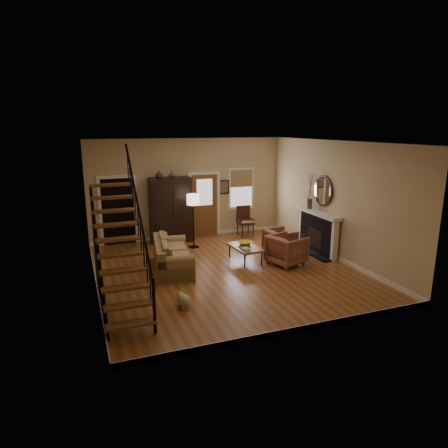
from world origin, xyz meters
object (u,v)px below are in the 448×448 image
object	(u,v)px
armoire	(171,210)
floor_lamp	(193,221)
armchair_right	(280,241)
armchair_left	(287,250)
side_chair	(246,221)
coffee_table	(245,254)
sofa	(173,256)

from	to	relation	value
armoire	floor_lamp	distance (m)	1.04
floor_lamp	armchair_right	bearing A→B (deg)	-34.20
armchair_left	armchair_right	distance (m)	0.93
armchair_left	armoire	bearing A→B (deg)	19.13
armchair_left	armchair_right	bearing A→B (deg)	-35.03
armchair_left	floor_lamp	distance (m)	3.09
side_chair	floor_lamp	bearing A→B (deg)	-161.35
coffee_table	sofa	bearing A→B (deg)	178.78
sofa	floor_lamp	world-z (taller)	floor_lamp
sofa	coffee_table	xyz separation A→B (m)	(2.05, -0.04, -0.17)
armoire	side_chair	distance (m)	2.61
sofa	floor_lamp	xyz separation A→B (m)	(1.07, 1.71, 0.45)
armoire	floor_lamp	bearing A→B (deg)	-60.85
coffee_table	armchair_right	xyz separation A→B (m)	(1.23, 0.25, 0.16)
armoire	coffee_table	distance (m)	3.14
armchair_right	side_chair	distance (m)	2.20
coffee_table	side_chair	bearing A→B (deg)	66.21
armchair_right	floor_lamp	distance (m)	2.71
sofa	armchair_right	bearing A→B (deg)	11.96
armchair_right	armchair_left	bearing A→B (deg)	157.41
armchair_right	armoire	bearing A→B (deg)	43.57
armoire	side_chair	xyz separation A→B (m)	(2.55, -0.20, -0.54)
sofa	armchair_left	distance (m)	3.07
armoire	sofa	xyz separation A→B (m)	(-0.58, -2.60, -0.67)
sofa	armchair_right	xyz separation A→B (m)	(3.28, 0.21, -0.01)
armoire	sofa	size ratio (longest dim) A/B	1.02
armoire	armchair_right	world-z (taller)	armoire
side_chair	sofa	bearing A→B (deg)	-142.49
sofa	armchair_left	bearing A→B (deg)	-4.32
armoire	coffee_table	world-z (taller)	armoire
sofa	coffee_table	bearing A→B (deg)	7.09
side_chair	armchair_left	bearing A→B (deg)	-92.39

